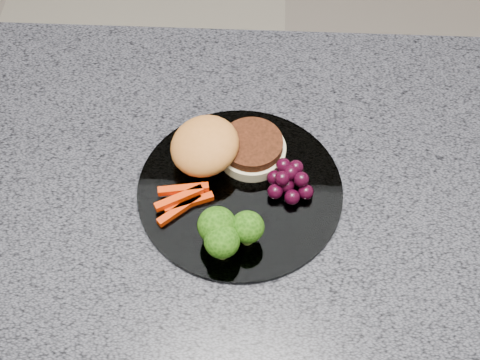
% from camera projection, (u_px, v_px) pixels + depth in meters
% --- Properties ---
extents(island_cabinet, '(1.20, 0.60, 0.86)m').
position_uv_depth(island_cabinet, '(294.00, 336.00, 1.23)').
color(island_cabinet, '#52331C').
rests_on(island_cabinet, ground).
extents(countertop, '(1.20, 0.60, 0.04)m').
position_uv_depth(countertop, '(317.00, 206.00, 0.86)').
color(countertop, '#484952').
rests_on(countertop, island_cabinet).
extents(plate, '(0.26, 0.26, 0.01)m').
position_uv_depth(plate, '(240.00, 190.00, 0.85)').
color(plate, white).
rests_on(plate, countertop).
extents(burger, '(0.18, 0.13, 0.05)m').
position_uv_depth(burger, '(222.00, 149.00, 0.85)').
color(burger, beige).
rests_on(burger, plate).
extents(carrot_sticks, '(0.07, 0.06, 0.02)m').
position_uv_depth(carrot_sticks, '(183.00, 199.00, 0.83)').
color(carrot_sticks, red).
rests_on(carrot_sticks, plate).
extents(broccoli, '(0.08, 0.06, 0.05)m').
position_uv_depth(broccoli, '(227.00, 231.00, 0.77)').
color(broccoli, olive).
rests_on(broccoli, plate).
extents(grape_bunch, '(0.06, 0.06, 0.03)m').
position_uv_depth(grape_bunch, '(290.00, 180.00, 0.83)').
color(grape_bunch, black).
rests_on(grape_bunch, plate).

